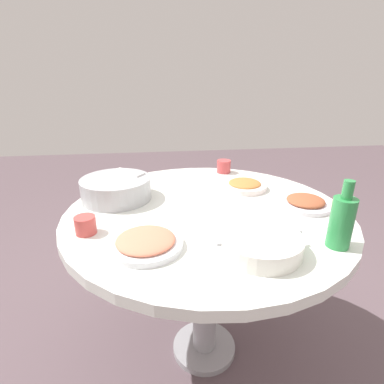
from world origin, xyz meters
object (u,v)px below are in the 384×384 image
(tea_cup_near, at_px, (85,225))
(rice_bowl, at_px, (116,188))
(soup_bowl, at_px, (260,244))
(dish_tofu_braise, at_px, (245,185))
(dish_stirfry, at_px, (305,202))
(tea_cup_far, at_px, (224,166))
(dish_shrimp, at_px, (146,242))
(round_dining_table, at_px, (206,232))
(green_bottle, at_px, (342,221))

(tea_cup_near, bearing_deg, rice_bowl, 166.28)
(soup_bowl, height_order, dish_tofu_braise, soup_bowl)
(dish_stirfry, relative_size, tea_cup_far, 2.89)
(tea_cup_far, bearing_deg, dish_shrimp, -29.62)
(rice_bowl, bearing_deg, dish_stirfry, 77.24)
(round_dining_table, height_order, dish_stirfry, dish_stirfry)
(tea_cup_far, bearing_deg, round_dining_table, -20.40)
(soup_bowl, distance_m, tea_cup_far, 0.79)
(dish_stirfry, distance_m, tea_cup_far, 0.53)
(rice_bowl, relative_size, soup_bowl, 1.06)
(rice_bowl, distance_m, green_bottle, 0.87)
(tea_cup_far, bearing_deg, tea_cup_near, -45.47)
(round_dining_table, bearing_deg, dish_tofu_braise, 133.62)
(round_dining_table, xyz_separation_m, tea_cup_near, (0.14, -0.44, 0.14))
(green_bottle, bearing_deg, dish_shrimp, -96.19)
(rice_bowl, bearing_deg, green_bottle, 56.92)
(dish_shrimp, distance_m, tea_cup_near, 0.23)
(dish_tofu_braise, height_order, tea_cup_near, tea_cup_near)
(tea_cup_near, xyz_separation_m, tea_cup_far, (-0.60, 0.61, 0.00))
(rice_bowl, relative_size, dish_stirfry, 1.38)
(dish_tofu_braise, bearing_deg, tea_cup_far, -170.10)
(soup_bowl, relative_size, green_bottle, 1.27)
(round_dining_table, distance_m, dish_stirfry, 0.42)
(round_dining_table, bearing_deg, green_bottle, 48.28)
(green_bottle, xyz_separation_m, tea_cup_far, (-0.78, -0.19, -0.05))
(rice_bowl, xyz_separation_m, soup_bowl, (0.48, 0.48, -0.02))
(tea_cup_near, bearing_deg, dish_shrimp, 60.43)
(round_dining_table, height_order, dish_tofu_braise, dish_tofu_braise)
(tea_cup_near, bearing_deg, green_bottle, 77.33)
(dish_stirfry, bearing_deg, green_bottle, -7.87)
(rice_bowl, relative_size, dish_tofu_braise, 1.44)
(rice_bowl, height_order, green_bottle, green_bottle)
(green_bottle, bearing_deg, soup_bowl, -89.69)
(soup_bowl, bearing_deg, tea_cup_far, 175.47)
(round_dining_table, distance_m, dish_shrimp, 0.37)
(dish_stirfry, distance_m, tea_cup_near, 0.85)
(dish_shrimp, relative_size, dish_stirfry, 1.09)
(green_bottle, relative_size, tea_cup_far, 2.95)
(rice_bowl, height_order, soup_bowl, rice_bowl)
(soup_bowl, xyz_separation_m, tea_cup_far, (-0.78, 0.06, 0.01))
(round_dining_table, xyz_separation_m, tea_cup_far, (-0.46, 0.17, 0.14))
(rice_bowl, relative_size, tea_cup_near, 4.20)
(dish_stirfry, height_order, tea_cup_near, tea_cup_near)
(rice_bowl, distance_m, soup_bowl, 0.68)
(dish_shrimp, bearing_deg, soup_bowl, 79.11)
(soup_bowl, bearing_deg, dish_tofu_braise, 168.64)
(round_dining_table, xyz_separation_m, dish_shrimp, (0.26, -0.24, 0.12))
(soup_bowl, xyz_separation_m, dish_shrimp, (-0.07, -0.35, -0.01))
(green_bottle, bearing_deg, rice_bowl, -123.08)
(soup_bowl, bearing_deg, rice_bowl, -135.05)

